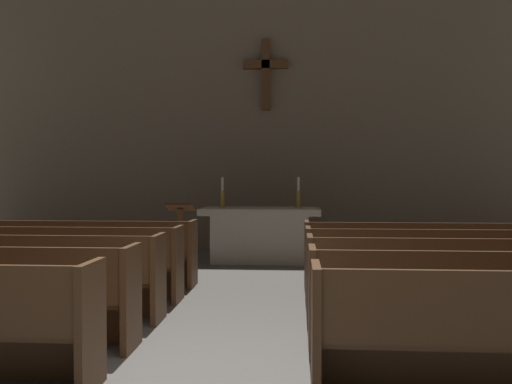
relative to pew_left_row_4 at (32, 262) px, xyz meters
name	(u,v)px	position (x,y,z in m)	size (l,w,h in m)	color
pew_left_row_4	(32,262)	(0.00, 0.00, 0.00)	(3.82, 0.50, 0.95)	brown
pew_left_row_5	(64,252)	(0.00, 1.01, 0.00)	(3.82, 0.50, 0.95)	brown
pew_right_row_3	(493,282)	(5.39, -1.01, 0.00)	(3.82, 0.50, 0.95)	brown
pew_right_row_4	(464,267)	(5.39, 0.00, 0.00)	(3.82, 0.50, 0.95)	brown
pew_right_row_5	(443,256)	(5.39, 1.01, 0.00)	(3.82, 0.50, 0.95)	brown
altar	(260,233)	(2.70, 3.43, 0.06)	(2.20, 0.90, 1.01)	#BCB7AD
candlestick_left	(222,198)	(2.00, 3.43, 0.71)	(0.16, 0.16, 0.56)	#B79338
candlestick_right	(298,198)	(3.40, 3.43, 0.71)	(0.16, 0.16, 0.56)	#B79338
apse_with_cross	(266,93)	(2.70, 5.47, 2.95)	(12.13, 0.43, 6.85)	gray
lectern	(180,239)	(1.45, 2.23, 0.07)	(0.44, 0.36, 1.15)	brown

